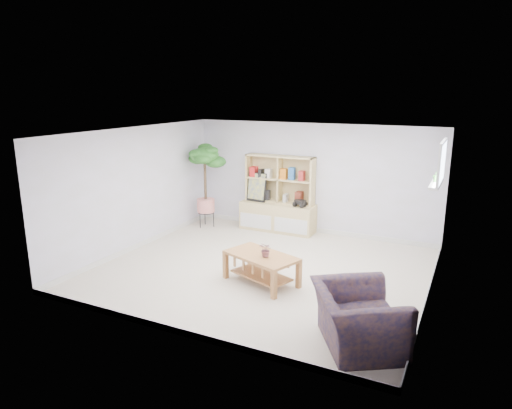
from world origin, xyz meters
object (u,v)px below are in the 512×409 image
at_px(storage_unit, 278,194).
at_px(floor_tree, 205,186).
at_px(coffee_table, 261,269).
at_px(armchair, 358,315).

relative_size(storage_unit, floor_tree, 0.88).
relative_size(coffee_table, armchair, 1.05).
xyz_separation_m(coffee_table, floor_tree, (-2.52, 2.33, 0.71)).
height_order(storage_unit, floor_tree, floor_tree).
relative_size(floor_tree, armchair, 1.69).
height_order(coffee_table, floor_tree, floor_tree).
distance_m(storage_unit, floor_tree, 1.67).
bearing_deg(floor_tree, storage_unit, 15.50).
bearing_deg(coffee_table, armchair, -12.94).
bearing_deg(coffee_table, floor_tree, 156.84).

